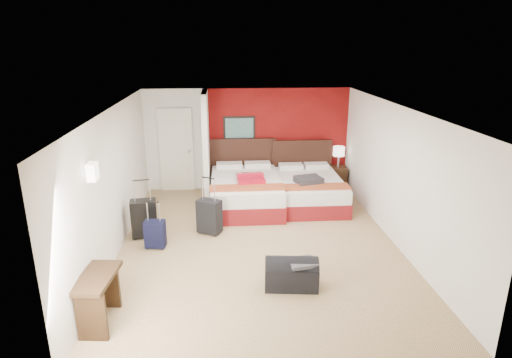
{
  "coord_description": "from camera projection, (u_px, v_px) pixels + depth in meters",
  "views": [
    {
      "loc": [
        -0.64,
        -7.19,
        3.57
      ],
      "look_at": [
        0.01,
        0.8,
        1.0
      ],
      "focal_mm": 30.23,
      "sensor_mm": 36.0,
      "label": 1
    }
  ],
  "objects": [
    {
      "name": "bed_right",
      "position": [
        310.0,
        191.0,
        9.82
      ],
      "size": [
        1.44,
        2.05,
        0.61
      ],
      "primitive_type": "cube",
      "rotation": [
        0.0,
        0.0,
        -0.01
      ],
      "color": "white",
      "rests_on": "ground"
    },
    {
      "name": "duffel_bag",
      "position": [
        291.0,
        275.0,
        6.51
      ],
      "size": [
        0.84,
        0.51,
        0.4
      ],
      "primitive_type": "cube",
      "rotation": [
        0.0,
        0.0,
        -0.12
      ],
      "color": "black",
      "rests_on": "ground"
    },
    {
      "name": "red_suitcase_open",
      "position": [
        250.0,
        178.0,
        9.46
      ],
      "size": [
        0.65,
        0.85,
        0.1
      ],
      "primitive_type": "cube",
      "rotation": [
        0.0,
        0.0,
        0.09
      ],
      "color": "#AB0E23",
      "rests_on": "bed_left"
    },
    {
      "name": "ground",
      "position": [
        259.0,
        244.0,
        7.96
      ],
      "size": [
        6.5,
        6.5,
        0.0
      ],
      "primitive_type": "plane",
      "color": "tan",
      "rests_on": "ground"
    },
    {
      "name": "jacket_bundle",
      "position": [
        308.0,
        180.0,
        9.42
      ],
      "size": [
        0.64,
        0.56,
        0.13
      ],
      "primitive_type": "cube",
      "rotation": [
        0.0,
        0.0,
        0.24
      ],
      "color": "#313135",
      "rests_on": "bed_right"
    },
    {
      "name": "partition_wall",
      "position": [
        206.0,
        146.0,
        9.98
      ],
      "size": [
        0.12,
        1.2,
        2.5
      ],
      "primitive_type": "cube",
      "color": "silver",
      "rests_on": "ground"
    },
    {
      "name": "jacket_draped",
      "position": [
        302.0,
        263.0,
        6.4
      ],
      "size": [
        0.45,
        0.4,
        0.05
      ],
      "primitive_type": "cube",
      "rotation": [
        0.0,
        0.0,
        0.17
      ],
      "color": "#3E3D43",
      "rests_on": "duffel_bag"
    },
    {
      "name": "desk",
      "position": [
        99.0,
        299.0,
        5.63
      ],
      "size": [
        0.51,
        0.88,
        0.7
      ],
      "primitive_type": "cube",
      "rotation": [
        0.0,
        0.0,
        -0.11
      ],
      "color": "black",
      "rests_on": "ground"
    },
    {
      "name": "suitcase_navy",
      "position": [
        155.0,
        235.0,
        7.73
      ],
      "size": [
        0.38,
        0.26,
        0.5
      ],
      "primitive_type": "cube",
      "rotation": [
        0.0,
        0.0,
        -0.13
      ],
      "color": "black",
      "rests_on": "ground"
    },
    {
      "name": "entry_door",
      "position": [
        176.0,
        150.0,
        10.55
      ],
      "size": [
        0.82,
        0.06,
        2.05
      ],
      "primitive_type": "cube",
      "color": "silver",
      "rests_on": "ground"
    },
    {
      "name": "table_lamp",
      "position": [
        339.0,
        157.0,
        10.65
      ],
      "size": [
        0.29,
        0.29,
        0.51
      ],
      "primitive_type": "cylinder",
      "rotation": [
        0.0,
        0.0,
        0.02
      ],
      "color": "white",
      "rests_on": "nightstand"
    },
    {
      "name": "room_walls",
      "position": [
        185.0,
        160.0,
        8.82
      ],
      "size": [
        5.02,
        6.52,
        2.5
      ],
      "color": "white",
      "rests_on": "ground"
    },
    {
      "name": "nightstand",
      "position": [
        337.0,
        178.0,
        10.81
      ],
      "size": [
        0.45,
        0.45,
        0.58
      ],
      "primitive_type": "cube",
      "rotation": [
        0.0,
        0.0,
        -0.07
      ],
      "color": "black",
      "rests_on": "ground"
    },
    {
      "name": "bed_left",
      "position": [
        246.0,
        192.0,
        9.67
      ],
      "size": [
        1.56,
        2.21,
        0.66
      ],
      "primitive_type": "cube",
      "rotation": [
        0.0,
        0.0,
        -0.01
      ],
      "color": "white",
      "rests_on": "ground"
    },
    {
      "name": "suitcase_black",
      "position": [
        144.0,
        220.0,
        8.13
      ],
      "size": [
        0.51,
        0.36,
        0.71
      ],
      "primitive_type": "cube",
      "rotation": [
        0.0,
        0.0,
        0.13
      ],
      "color": "black",
      "rests_on": "ground"
    },
    {
      "name": "suitcase_charcoal",
      "position": [
        209.0,
        218.0,
        8.3
      ],
      "size": [
        0.52,
        0.45,
        0.65
      ],
      "primitive_type": "cube",
      "rotation": [
        0.0,
        0.0,
        -0.5
      ],
      "color": "black",
      "rests_on": "ground"
    },
    {
      "name": "red_accent_panel",
      "position": [
        278.0,
        139.0,
        10.7
      ],
      "size": [
        3.5,
        0.04,
        2.5
      ],
      "primitive_type": "cube",
      "color": "maroon",
      "rests_on": "ground"
    }
  ]
}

